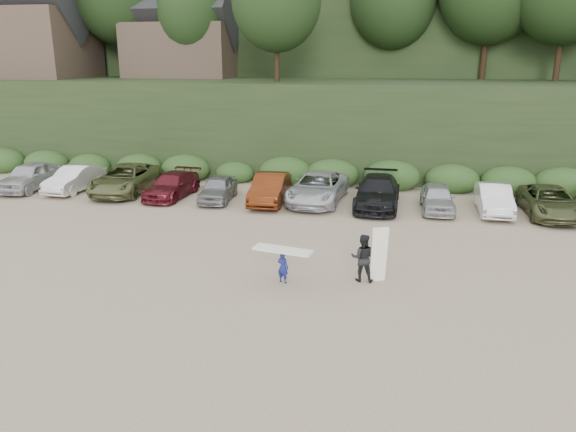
# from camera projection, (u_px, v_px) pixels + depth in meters

# --- Properties ---
(ground) EXTENTS (120.00, 120.00, 0.00)m
(ground) POSITION_uv_depth(u_px,v_px,m) (264.00, 271.00, 21.02)
(ground) COLOR tan
(ground) RESTS_ON ground
(hillside_backdrop) EXTENTS (90.00, 41.50, 28.00)m
(hillside_backdrop) POSITION_uv_depth(u_px,v_px,m) (349.00, 15.00, 51.78)
(hillside_backdrop) COLOR black
(hillside_backdrop) RESTS_ON ground
(parked_cars) EXTENTS (36.88, 6.15, 1.63)m
(parked_cars) POSITION_uv_depth(u_px,v_px,m) (309.00, 190.00, 30.27)
(parked_cars) COLOR #B6B6BB
(parked_cars) RESTS_ON ground
(child_surfer) EXTENTS (2.19, 1.00, 1.27)m
(child_surfer) POSITION_uv_depth(u_px,v_px,m) (283.00, 260.00, 19.71)
(child_surfer) COLOR navy
(child_surfer) RESTS_ON ground
(adult_surfer) EXTENTS (1.31, 0.67, 2.05)m
(adult_surfer) POSITION_uv_depth(u_px,v_px,m) (364.00, 257.00, 19.87)
(adult_surfer) COLOR black
(adult_surfer) RESTS_ON ground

